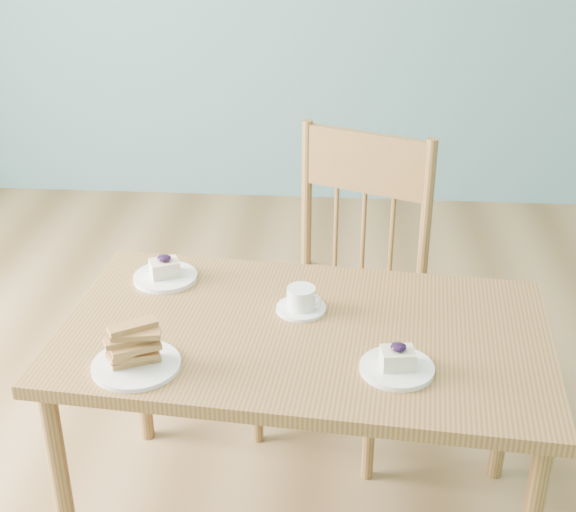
% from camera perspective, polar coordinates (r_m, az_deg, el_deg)
% --- Properties ---
extents(room, '(5.01, 5.01, 2.71)m').
position_cam_1_polar(room, '(1.83, -4.73, 13.55)').
color(room, '#9A7447').
rests_on(room, ground).
extents(dining_table, '(1.31, 0.82, 0.67)m').
position_cam_1_polar(dining_table, '(2.10, 1.13, -6.75)').
color(dining_table, olive).
rests_on(dining_table, ground).
extents(dining_chair, '(0.59, 0.58, 1.00)m').
position_cam_1_polar(dining_chair, '(2.58, 4.00, -2.38)').
color(dining_chair, olive).
rests_on(dining_chair, ground).
extents(cheesecake_plate_near, '(0.18, 0.18, 0.07)m').
position_cam_1_polar(cheesecake_plate_near, '(1.92, 7.77, -7.61)').
color(cheesecake_plate_near, white).
rests_on(cheesecake_plate_near, dining_table).
extents(cheesecake_plate_far, '(0.18, 0.18, 0.08)m').
position_cam_1_polar(cheesecake_plate_far, '(2.32, -8.73, -1.22)').
color(cheesecake_plate_far, white).
rests_on(cheesecake_plate_far, dining_table).
extents(coffee_cup, '(0.13, 0.13, 0.07)m').
position_cam_1_polar(coffee_cup, '(2.13, 0.97, -3.21)').
color(coffee_cup, white).
rests_on(coffee_cup, dining_table).
extents(biscotti_plate, '(0.21, 0.21, 0.11)m').
position_cam_1_polar(biscotti_plate, '(1.94, -10.81, -6.84)').
color(biscotti_plate, white).
rests_on(biscotti_plate, dining_table).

